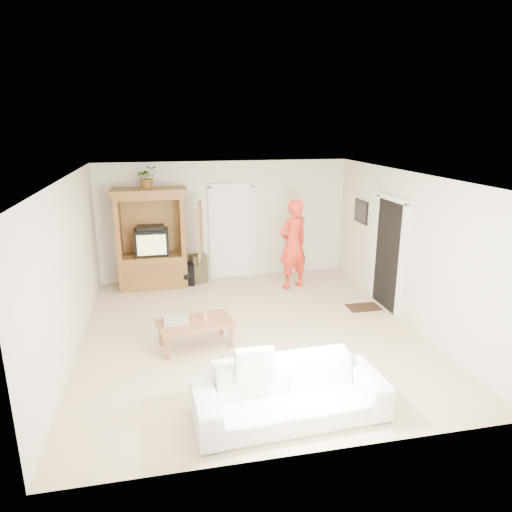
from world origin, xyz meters
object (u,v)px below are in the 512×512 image
Objects in this scene: armoire at (153,245)px; man at (293,244)px; sofa at (290,392)px; coffee_table at (195,325)px.

armoire is 2.95m from man.
armoire is at bearing 104.54° from sofa.
coffee_table is at bearing 111.99° from sofa.
man is at bearing -13.45° from armoire.
man reaches higher than sofa.
sofa is 1.83× the size of coffee_table.
coffee_table is (-2.23, -2.29, -0.58)m from man.
sofa is 2.24m from coffee_table.
sofa reaches higher than coffee_table.
sofa is at bearing 50.51° from man.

